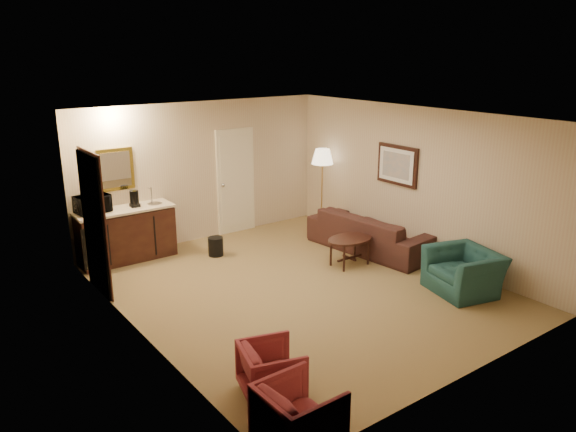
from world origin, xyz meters
The scene contains 12 objects.
ground centered at (0.00, 0.00, 0.00)m, with size 6.00×6.00×0.00m, color olive.
room_walls centered at (-0.10, 0.77, 1.72)m, with size 5.02×6.01×2.61m.
wetbar_cabinet centered at (-1.65, 2.72, 0.46)m, with size 1.64×0.58×0.92m, color #3C2013.
sofa centered at (2.06, 0.58, 0.46)m, with size 2.34×0.68×0.92m, color black.
teal_armchair centered at (1.90, -1.55, 0.43)m, with size 1.00×0.65×0.87m, color #1C4744.
rose_chair_near centered at (-1.90, -2.00, 0.31)m, with size 0.61×0.57×0.63m, color maroon.
rose_chair_far centered at (-2.15, -2.80, 0.34)m, with size 0.67×0.62×0.69m, color maroon.
coffee_table centered at (1.27, 0.26, 0.24)m, with size 0.83×0.56×0.48m, color black.
floor_lamp centered at (2.20, 2.13, 0.82)m, with size 0.43×0.43×1.63m, color gold.
waste_bin centered at (-0.32, 2.00, 0.17)m, with size 0.27×0.27×0.33m, color black.
microwave centered at (-2.15, 2.79, 1.10)m, with size 0.53×0.29×0.36m, color black.
coffee_maker centered at (-1.46, 2.72, 1.06)m, with size 0.15×0.15×0.28m, color black.
Camera 1 is at (-4.82, -6.25, 3.51)m, focal length 35.00 mm.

